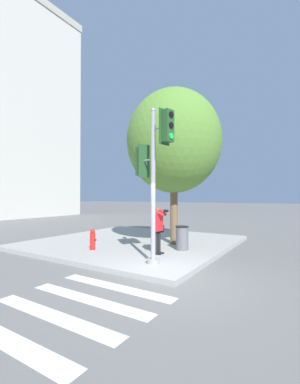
{
  "coord_description": "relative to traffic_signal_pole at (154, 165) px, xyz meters",
  "views": [
    {
      "loc": [
        -5.88,
        -3.16,
        2.11
      ],
      "look_at": [
        1.23,
        1.27,
        2.26
      ],
      "focal_mm": 24.0,
      "sensor_mm": 36.0,
      "label": 1
    }
  ],
  "objects": [
    {
      "name": "ground_plane",
      "position": [
        -0.61,
        -0.76,
        -3.05
      ],
      "size": [
        160.0,
        160.0,
        0.0
      ],
      "primitive_type": "plane",
      "color": "slate"
    },
    {
      "name": "person_photographer",
      "position": [
        1.12,
        0.49,
        -1.95
      ],
      "size": [
        0.58,
        0.54,
        1.59
      ],
      "color": "black",
      "rests_on": "sidewalk_corner"
    },
    {
      "name": "fire_hydrant",
      "position": [
        0.43,
        2.89,
        -2.52
      ],
      "size": [
        0.19,
        0.25,
        0.76
      ],
      "color": "red",
      "rests_on": "sidewalk_corner"
    },
    {
      "name": "trash_bin",
      "position": [
        2.16,
        0.08,
        -2.46
      ],
      "size": [
        0.48,
        0.48,
        0.87
      ],
      "color": "#5B5B60",
      "rests_on": "sidewalk_corner"
    },
    {
      "name": "street_tree",
      "position": [
        3.02,
        0.84,
        1.35
      ],
      "size": [
        3.9,
        3.9,
        6.4
      ],
      "color": "brown",
      "rests_on": "sidewalk_corner"
    },
    {
      "name": "traffic_signal_pole",
      "position": [
        0.0,
        0.0,
        0.0
      ],
      "size": [
        0.68,
        1.43,
        4.6
      ],
      "color": "#939399",
      "rests_on": "sidewalk_corner"
    },
    {
      "name": "sidewalk_corner",
      "position": [
        2.89,
        2.74,
        -2.97
      ],
      "size": [
        8.0,
        8.0,
        0.15
      ],
      "color": "#9E9B96",
      "rests_on": "ground_plane"
    }
  ]
}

